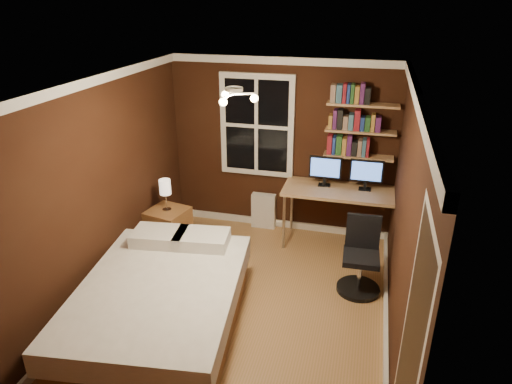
% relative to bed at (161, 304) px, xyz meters
% --- Properties ---
extents(floor, '(4.20, 4.20, 0.00)m').
position_rel_bed_xyz_m(floor, '(0.70, 0.51, -0.31)').
color(floor, olive).
rests_on(floor, ground).
extents(wall_back, '(3.20, 0.04, 2.50)m').
position_rel_bed_xyz_m(wall_back, '(0.70, 2.61, 0.94)').
color(wall_back, black).
rests_on(wall_back, ground).
extents(wall_left, '(0.04, 4.20, 2.50)m').
position_rel_bed_xyz_m(wall_left, '(-0.90, 0.51, 0.94)').
color(wall_left, black).
rests_on(wall_left, ground).
extents(wall_right, '(0.04, 4.20, 2.50)m').
position_rel_bed_xyz_m(wall_right, '(2.30, 0.51, 0.94)').
color(wall_right, black).
rests_on(wall_right, ground).
extents(ceiling, '(3.20, 4.20, 0.02)m').
position_rel_bed_xyz_m(ceiling, '(0.70, 0.51, 2.19)').
color(ceiling, white).
rests_on(ceiling, wall_back).
extents(window, '(1.06, 0.06, 1.46)m').
position_rel_bed_xyz_m(window, '(0.35, 2.58, 1.24)').
color(window, silver).
rests_on(window, wall_back).
extents(door, '(0.03, 0.82, 2.05)m').
position_rel_bed_xyz_m(door, '(2.29, -1.04, 0.71)').
color(door, black).
rests_on(door, ground).
extents(ceiling_fixture, '(0.44, 0.44, 0.18)m').
position_rel_bed_xyz_m(ceiling_fixture, '(0.70, 0.41, 2.09)').
color(ceiling_fixture, beige).
rests_on(ceiling_fixture, ceiling).
extents(bookshelf_lower, '(0.92, 0.22, 0.03)m').
position_rel_bed_xyz_m(bookshelf_lower, '(1.78, 2.49, 0.94)').
color(bookshelf_lower, '#A07E4D').
rests_on(bookshelf_lower, wall_back).
extents(books_row_lower, '(0.54, 0.16, 0.23)m').
position_rel_bed_xyz_m(books_row_lower, '(1.78, 2.49, 1.07)').
color(books_row_lower, maroon).
rests_on(books_row_lower, bookshelf_lower).
extents(bookshelf_middle, '(0.92, 0.22, 0.03)m').
position_rel_bed_xyz_m(bookshelf_middle, '(1.78, 2.49, 1.29)').
color(bookshelf_middle, '#A07E4D').
rests_on(bookshelf_middle, wall_back).
extents(books_row_middle, '(0.60, 0.16, 0.23)m').
position_rel_bed_xyz_m(books_row_middle, '(1.78, 2.49, 1.42)').
color(books_row_middle, navy).
rests_on(books_row_middle, bookshelf_middle).
extents(bookshelf_upper, '(0.92, 0.22, 0.03)m').
position_rel_bed_xyz_m(bookshelf_upper, '(1.78, 2.49, 1.64)').
color(bookshelf_upper, '#A07E4D').
rests_on(bookshelf_upper, wall_back).
extents(books_row_upper, '(0.48, 0.16, 0.23)m').
position_rel_bed_xyz_m(books_row_upper, '(1.78, 2.49, 1.77)').
color(books_row_upper, '#235223').
rests_on(books_row_upper, bookshelf_upper).
extents(bed, '(1.82, 2.34, 0.73)m').
position_rel_bed_xyz_m(bed, '(0.00, 0.00, 0.00)').
color(bed, brown).
rests_on(bed, ground).
extents(nightstand, '(0.58, 0.58, 0.61)m').
position_rel_bed_xyz_m(nightstand, '(-0.62, 1.53, -0.01)').
color(nightstand, brown).
rests_on(nightstand, ground).
extents(bedside_lamp, '(0.15, 0.15, 0.44)m').
position_rel_bed_xyz_m(bedside_lamp, '(-0.62, 1.53, 0.51)').
color(bedside_lamp, white).
rests_on(bedside_lamp, nightstand).
extents(radiator, '(0.36, 0.12, 0.54)m').
position_rel_bed_xyz_m(radiator, '(0.47, 2.51, -0.05)').
color(radiator, beige).
rests_on(radiator, ground).
extents(desk, '(1.76, 0.66, 0.84)m').
position_rel_bed_xyz_m(desk, '(1.71, 2.26, 0.46)').
color(desk, '#A07E4D').
rests_on(desk, ground).
extents(monitor_left, '(0.44, 0.12, 0.42)m').
position_rel_bed_xyz_m(monitor_left, '(1.36, 2.35, 0.73)').
color(monitor_left, black).
rests_on(monitor_left, desk).
extents(monitor_right, '(0.44, 0.12, 0.42)m').
position_rel_bed_xyz_m(monitor_right, '(1.91, 2.35, 0.73)').
color(monitor_right, black).
rests_on(monitor_right, desk).
extents(desk_lamp, '(0.14, 0.32, 0.44)m').
position_rel_bed_xyz_m(desk_lamp, '(2.51, 2.12, 0.74)').
color(desk_lamp, silver).
rests_on(desk_lamp, desk).
extents(office_chair, '(0.51, 0.51, 0.92)m').
position_rel_bed_xyz_m(office_chair, '(1.95, 1.25, 0.03)').
color(office_chair, black).
rests_on(office_chair, ground).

